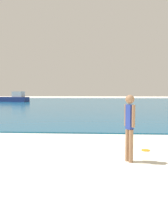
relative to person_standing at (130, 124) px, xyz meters
name	(u,v)px	position (x,y,z in m)	size (l,w,h in m)	color
water	(94,103)	(-1.94, 34.12, -0.93)	(160.00, 60.00, 0.06)	#14567F
person_standing	(130,124)	(0.00, 0.00, 0.00)	(0.24, 0.35, 1.68)	#936B4C
frisbee	(146,150)	(0.63, 1.24, -0.94)	(0.25, 0.25, 0.03)	orange
boat_far	(15,98)	(-15.53, 35.99, -0.28)	(5.48, 3.06, 1.77)	navy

